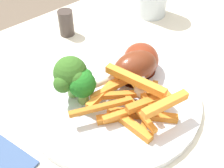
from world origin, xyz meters
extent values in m
cube|color=silver|center=(0.00, 0.00, 0.70)|extent=(0.90, 0.65, 0.03)
cylinder|color=#ACA695|center=(-0.39, -0.27, 0.34)|extent=(0.06, 0.06, 0.68)
cylinder|color=silver|center=(0.02, -0.03, 0.72)|extent=(0.28, 0.28, 0.01)
cylinder|color=#7DB558|center=(0.07, -0.06, 0.74)|extent=(0.02, 0.02, 0.03)
sphere|color=#356622|center=(0.07, -0.06, 0.77)|extent=(0.05, 0.05, 0.05)
sphere|color=#356622|center=(0.07, -0.05, 0.77)|extent=(0.02, 0.02, 0.02)
sphere|color=#356622|center=(0.08, -0.07, 0.77)|extent=(0.02, 0.02, 0.02)
sphere|color=#356622|center=(0.09, -0.06, 0.76)|extent=(0.03, 0.03, 0.03)
cylinder|color=#7AA147|center=(0.06, -0.04, 0.74)|extent=(0.02, 0.02, 0.02)
sphere|color=#20701F|center=(0.06, -0.04, 0.76)|extent=(0.04, 0.04, 0.04)
sphere|color=#20701F|center=(0.08, -0.04, 0.76)|extent=(0.02, 0.02, 0.02)
sphere|color=#20701F|center=(0.05, -0.05, 0.77)|extent=(0.02, 0.02, 0.02)
sphere|color=#20701F|center=(0.06, -0.06, 0.77)|extent=(0.02, 0.02, 0.02)
sphere|color=#20701F|center=(0.05, -0.05, 0.77)|extent=(0.02, 0.02, 0.02)
sphere|color=#20701F|center=(0.05, -0.03, 0.76)|extent=(0.02, 0.02, 0.02)
cube|color=orange|center=(0.03, 0.03, 0.73)|extent=(0.09, 0.05, 0.01)
cube|color=orange|center=(0.04, -0.02, 0.75)|extent=(0.08, 0.03, 0.01)
cube|color=#C47325|center=(0.01, 0.01, 0.74)|extent=(0.09, 0.07, 0.01)
cube|color=#C07024|center=(0.06, 0.00, 0.75)|extent=(0.09, 0.04, 0.01)
cube|color=orange|center=(0.03, 0.04, 0.74)|extent=(0.02, 0.08, 0.01)
cube|color=orange|center=(0.03, 0.03, 0.74)|extent=(0.08, 0.03, 0.01)
cube|color=orange|center=(0.03, -0.02, 0.75)|extent=(0.08, 0.02, 0.01)
cube|color=orange|center=(0.02, 0.04, 0.73)|extent=(0.06, 0.07, 0.01)
cube|color=orange|center=(0.04, 0.04, 0.73)|extent=(0.02, 0.08, 0.01)
cube|color=orange|center=(0.01, 0.06, 0.77)|extent=(0.07, 0.02, 0.01)
cube|color=orange|center=(0.01, 0.01, 0.77)|extent=(0.03, 0.10, 0.01)
cube|color=orange|center=(0.00, 0.01, 0.75)|extent=(0.04, 0.09, 0.01)
cube|color=#C17124|center=(0.01, 0.04, 0.75)|extent=(0.07, 0.03, 0.01)
cube|color=#C87526|center=(0.00, 0.03, 0.73)|extent=(0.09, 0.06, 0.01)
cylinder|color=#4C1C0F|center=(-0.03, -0.03, 0.73)|extent=(0.05, 0.05, 0.00)
ellipsoid|color=maroon|center=(-0.03, -0.03, 0.75)|extent=(0.08, 0.06, 0.05)
cylinder|color=beige|center=(0.03, -0.04, 0.75)|extent=(0.05, 0.02, 0.01)
sphere|color=silver|center=(0.06, -0.04, 0.75)|extent=(0.02, 0.02, 0.02)
cylinder|color=#581C0F|center=(-0.05, -0.04, 0.73)|extent=(0.05, 0.05, 0.00)
ellipsoid|color=maroon|center=(-0.05, -0.04, 0.75)|extent=(0.09, 0.09, 0.05)
cylinder|color=beige|center=(-0.02, 0.00, 0.75)|extent=(0.03, 0.03, 0.01)
sphere|color=silver|center=(0.00, 0.01, 0.75)|extent=(0.02, 0.02, 0.02)
cylinder|color=#423833|center=(-0.03, -0.23, 0.74)|extent=(0.03, 0.03, 0.05)
camera|label=1|loc=(0.22, 0.20, 1.04)|focal=44.81mm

